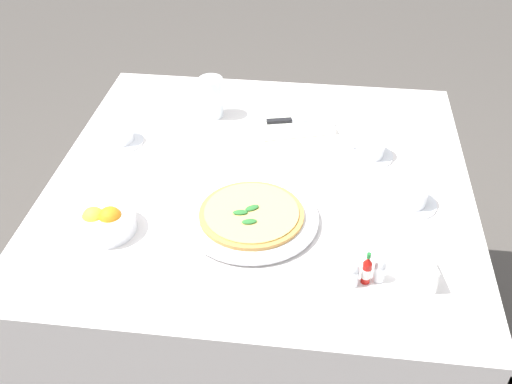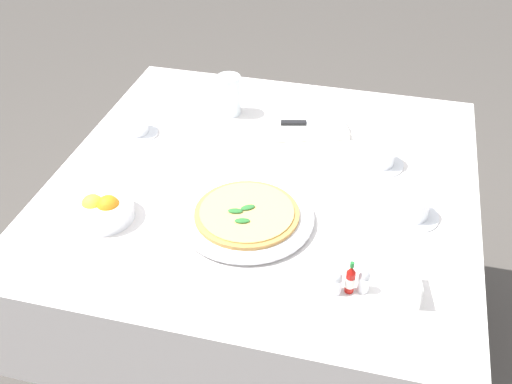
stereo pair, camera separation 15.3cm
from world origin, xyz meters
name	(u,v)px [view 2 (the right image)]	position (x,y,z in m)	size (l,w,h in m)	color
ground_plane	(263,355)	(0.00, 0.00, 0.00)	(8.00, 8.00, 0.00)	#4C4742
dining_table	(264,216)	(0.00, 0.00, 0.62)	(1.10, 1.10, 0.75)	white
pizza_plate	(246,217)	(0.00, -0.19, 0.76)	(0.32, 0.32, 0.02)	white
pizza	(246,213)	(0.00, -0.19, 0.77)	(0.25, 0.25, 0.02)	#C68E47
coffee_cup_back_corner	(380,155)	(0.29, 0.14, 0.78)	(0.13, 0.13, 0.07)	white
coffee_cup_right_edge	(413,208)	(0.39, -0.07, 0.78)	(0.13, 0.13, 0.06)	white
coffee_cup_near_left	(135,126)	(-0.42, 0.12, 0.77)	(0.13, 0.13, 0.06)	white
water_glass_far_left	(229,98)	(-0.19, 0.31, 0.80)	(0.07, 0.07, 0.13)	white
napkin_folded	(309,127)	(0.07, 0.27, 0.76)	(0.25, 0.19, 0.02)	white
dinner_knife	(311,123)	(0.07, 0.27, 0.77)	(0.19, 0.07, 0.01)	silver
citrus_bowl	(103,209)	(-0.34, -0.26, 0.77)	(0.15, 0.15, 0.07)	white
hot_sauce_bottle	(350,280)	(0.27, -0.36, 0.78)	(0.02, 0.02, 0.08)	#B7140F
salt_shaker	(364,282)	(0.30, -0.35, 0.77)	(0.03, 0.03, 0.06)	white
pepper_shaker	(336,284)	(0.24, -0.37, 0.77)	(0.03, 0.03, 0.06)	white
menu_card	(417,285)	(0.41, -0.33, 0.78)	(0.02, 0.09, 0.06)	white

